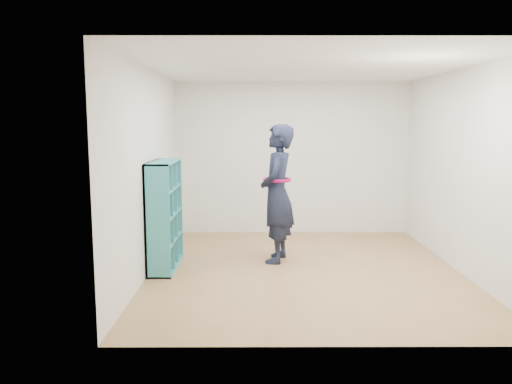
{
  "coord_description": "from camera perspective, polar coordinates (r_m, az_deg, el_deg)",
  "views": [
    {
      "loc": [
        -0.65,
        -6.32,
        1.93
      ],
      "look_at": [
        -0.63,
        0.3,
        0.99
      ],
      "focal_mm": 35.0,
      "sensor_mm": 36.0,
      "label": 1
    }
  ],
  "objects": [
    {
      "name": "ceiling",
      "position": [
        6.39,
        5.83,
        14.06
      ],
      "size": [
        4.5,
        4.5,
        0.0
      ],
      "primitive_type": "plane",
      "color": "white",
      "rests_on": "wall_back"
    },
    {
      "name": "wall_front",
      "position": [
        4.17,
        8.81,
        -0.69
      ],
      "size": [
        4.0,
        0.02,
        2.6
      ],
      "primitive_type": "cube",
      "color": "silver",
      "rests_on": "floor"
    },
    {
      "name": "bookshelf",
      "position": [
        6.7,
        -10.6,
        -2.78
      ],
      "size": [
        0.31,
        1.06,
        1.42
      ],
      "color": "teal",
      "rests_on": "floor"
    },
    {
      "name": "smartphone",
      "position": [
        6.94,
        1.37,
        0.98
      ],
      "size": [
        0.02,
        0.1,
        0.12
      ],
      "rotation": [
        0.48,
        0.0,
        0.07
      ],
      "color": "silver",
      "rests_on": "person"
    },
    {
      "name": "wall_left",
      "position": [
        6.49,
        -12.21,
        2.32
      ],
      "size": [
        0.02,
        4.5,
        2.6
      ],
      "primitive_type": "cube",
      "color": "silver",
      "rests_on": "floor"
    },
    {
      "name": "wall_right",
      "position": [
        6.88,
        22.48,
        2.21
      ],
      "size": [
        0.02,
        4.5,
        2.6
      ],
      "primitive_type": "cube",
      "color": "silver",
      "rests_on": "floor"
    },
    {
      "name": "wall_back",
      "position": [
        8.61,
        4.13,
        3.85
      ],
      "size": [
        4.0,
        0.02,
        2.6
      ],
      "primitive_type": "cube",
      "color": "silver",
      "rests_on": "floor"
    },
    {
      "name": "person",
      "position": [
        6.84,
        2.44,
        -0.17
      ],
      "size": [
        0.58,
        0.77,
        1.89
      ],
      "rotation": [
        0.0,
        0.0,
        -1.77
      ],
      "color": "black",
      "rests_on": "floor"
    },
    {
      "name": "floor",
      "position": [
        6.64,
        5.5,
        -8.87
      ],
      "size": [
        4.5,
        4.5,
        0.0
      ],
      "primitive_type": "plane",
      "color": "olive",
      "rests_on": "ground"
    }
  ]
}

